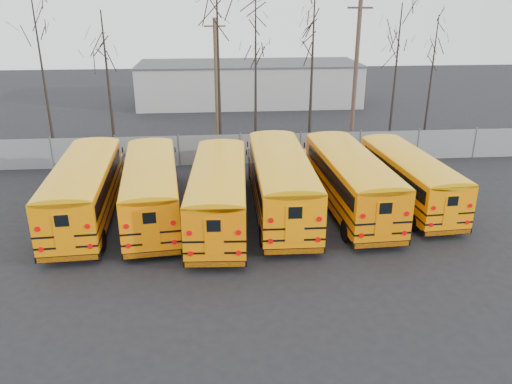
{
  "coord_description": "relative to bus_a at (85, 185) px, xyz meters",
  "views": [
    {
      "loc": [
        -1.67,
        -19.41,
        10.33
      ],
      "look_at": [
        0.23,
        2.72,
        1.6
      ],
      "focal_mm": 35.0,
      "sensor_mm": 36.0,
      "label": 1
    }
  ],
  "objects": [
    {
      "name": "utility_pole_right",
      "position": [
        17.08,
        14.15,
        3.46
      ],
      "size": [
        1.76,
        0.75,
        10.25
      ],
      "rotation": [
        0.0,
        0.0,
        -0.35
      ],
      "color": "#4D372B",
      "rests_on": "ground"
    },
    {
      "name": "tree_2",
      "position": [
        -1.15,
        13.78,
        2.94
      ],
      "size": [
        0.26,
        0.26,
        9.5
      ],
      "primitive_type": "cone",
      "color": "black",
      "rests_on": "ground"
    },
    {
      "name": "tree_5",
      "position": [
        13.1,
        10.92,
        3.37
      ],
      "size": [
        0.26,
        0.26,
        10.36
      ],
      "primitive_type": "cone",
      "color": "black",
      "rests_on": "ground"
    },
    {
      "name": "tree_6",
      "position": [
        19.13,
        11.34,
        3.17
      ],
      "size": [
        0.26,
        0.26,
        9.95
      ],
      "primitive_type": "cone",
      "color": "black",
      "rests_on": "ground"
    },
    {
      "name": "bus_b",
      "position": [
        3.18,
        -0.04,
        -0.04
      ],
      "size": [
        3.51,
        10.94,
        3.01
      ],
      "rotation": [
        0.0,
        0.0,
        0.1
      ],
      "color": "black",
      "rests_on": "ground"
    },
    {
      "name": "tree_4",
      "position": [
        9.19,
        10.15,
        3.34
      ],
      "size": [
        0.26,
        0.26,
        10.3
      ],
      "primitive_type": "cone",
      "color": "black",
      "rests_on": "ground"
    },
    {
      "name": "tree_1",
      "position": [
        -5.06,
        12.07,
        3.79
      ],
      "size": [
        0.26,
        0.26,
        11.19
      ],
      "primitive_type": "cone",
      "color": "black",
      "rests_on": "ground"
    },
    {
      "name": "ground",
      "position": [
        8.02,
        -3.82,
        -1.81
      ],
      "size": [
        120.0,
        120.0,
        0.0
      ],
      "primitive_type": "plane",
      "color": "black",
      "rests_on": "ground"
    },
    {
      "name": "bus_d",
      "position": [
        9.58,
        0.01,
        0.08
      ],
      "size": [
        2.84,
        11.53,
        3.21
      ],
      "rotation": [
        0.0,
        0.0,
        -0.02
      ],
      "color": "black",
      "rests_on": "ground"
    },
    {
      "name": "bus_f",
      "position": [
        16.39,
        0.64,
        -0.15
      ],
      "size": [
        3.0,
        10.21,
        2.82
      ],
      "rotation": [
        0.0,
        0.0,
        0.07
      ],
      "color": "black",
      "rests_on": "ground"
    },
    {
      "name": "distant_building",
      "position": [
        10.02,
        28.18,
        0.19
      ],
      "size": [
        22.0,
        8.0,
        4.0
      ],
      "primitive_type": "cube",
      "color": "#9F9F9B",
      "rests_on": "ground"
    },
    {
      "name": "bus_a",
      "position": [
        0.0,
        0.0,
        0.0
      ],
      "size": [
        3.13,
        11.14,
        3.08
      ],
      "rotation": [
        0.0,
        0.0,
        0.05
      ],
      "color": "black",
      "rests_on": "ground"
    },
    {
      "name": "tree_7",
      "position": [
        22.2,
        12.35,
        2.77
      ],
      "size": [
        0.26,
        0.26,
        9.15
      ],
      "primitive_type": "cone",
      "color": "black",
      "rests_on": "ground"
    },
    {
      "name": "bus_c",
      "position": [
        6.49,
        -0.97,
        -0.0
      ],
      "size": [
        3.15,
        11.14,
        3.08
      ],
      "rotation": [
        0.0,
        0.0,
        -0.06
      ],
      "color": "black",
      "rests_on": "ground"
    },
    {
      "name": "utility_pole_left",
      "position": [
        6.61,
        15.23,
        2.76
      ],
      "size": [
        1.59,
        0.28,
        8.9
      ],
      "rotation": [
        0.0,
        0.0,
        0.07
      ],
      "color": "brown",
      "rests_on": "ground"
    },
    {
      "name": "bus_e",
      "position": [
        13.12,
        0.13,
        0.01
      ],
      "size": [
        3.02,
        11.17,
        3.1
      ],
      "rotation": [
        0.0,
        0.0,
        0.04
      ],
      "color": "black",
      "rests_on": "ground"
    },
    {
      "name": "fence",
      "position": [
        8.02,
        8.18,
        -0.81
      ],
      "size": [
        40.0,
        0.04,
        2.0
      ],
      "primitive_type": "cube",
      "color": "gray",
      "rests_on": "ground"
    },
    {
      "name": "tree_3",
      "position": [
        6.77,
        11.99,
        4.33
      ],
      "size": [
        0.26,
        0.26,
        12.28
      ],
      "primitive_type": "cone",
      "color": "black",
      "rests_on": "ground"
    }
  ]
}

